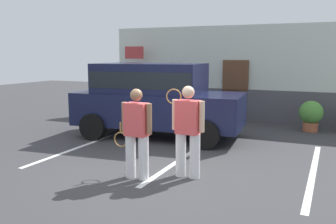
# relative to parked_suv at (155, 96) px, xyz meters

# --- Properties ---
(ground_plane) EXTENTS (40.00, 40.00, 0.00)m
(ground_plane) POSITION_rel_parked_suv_xyz_m (1.39, -3.14, -1.15)
(ground_plane) COLOR #38383A
(parking_stripe_0) EXTENTS (0.12, 4.40, 0.01)m
(parking_stripe_0) POSITION_rel_parked_suv_xyz_m (-1.19, -1.64, -1.14)
(parking_stripe_0) COLOR silver
(parking_stripe_0) RESTS_ON ground_plane
(parking_stripe_1) EXTENTS (0.12, 4.40, 0.01)m
(parking_stripe_1) POSITION_rel_parked_suv_xyz_m (1.53, -1.64, -1.14)
(parking_stripe_1) COLOR silver
(parking_stripe_1) RESTS_ON ground_plane
(parking_stripe_2) EXTENTS (0.12, 4.40, 0.01)m
(parking_stripe_2) POSITION_rel_parked_suv_xyz_m (4.25, -1.64, -1.14)
(parking_stripe_2) COLOR silver
(parking_stripe_2) RESTS_ON ground_plane
(house_frontage) EXTENTS (9.42, 0.40, 3.29)m
(house_frontage) POSITION_rel_parked_suv_xyz_m (1.39, 3.68, 0.40)
(house_frontage) COLOR silver
(house_frontage) RESTS_ON ground_plane
(parked_suv) EXTENTS (4.75, 2.50, 2.05)m
(parked_suv) POSITION_rel_parked_suv_xyz_m (0.00, 0.00, 0.00)
(parked_suv) COLOR #141938
(parked_suv) RESTS_ON ground_plane
(tennis_player_man) EXTENTS (0.88, 0.27, 1.68)m
(tennis_player_man) POSITION_rel_parked_suv_xyz_m (1.26, -3.38, -0.28)
(tennis_player_man) COLOR white
(tennis_player_man) RESTS_ON ground_plane
(tennis_player_woman) EXTENTS (0.78, 0.28, 1.72)m
(tennis_player_woman) POSITION_rel_parked_suv_xyz_m (2.09, -2.92, -0.24)
(tennis_player_woman) COLOR white
(tennis_player_woman) RESTS_ON ground_plane
(potted_plant_by_porch) EXTENTS (0.70, 0.70, 0.92)m
(potted_plant_by_porch) POSITION_rel_parked_suv_xyz_m (3.95, 2.56, -0.63)
(potted_plant_by_porch) COLOR #9E5638
(potted_plant_by_porch) RESTS_ON ground_plane
(flag_pole) EXTENTS (0.80, 0.08, 2.64)m
(flag_pole) POSITION_rel_parked_suv_xyz_m (-2.53, 2.99, 0.70)
(flag_pole) COLOR silver
(flag_pole) RESTS_ON ground_plane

